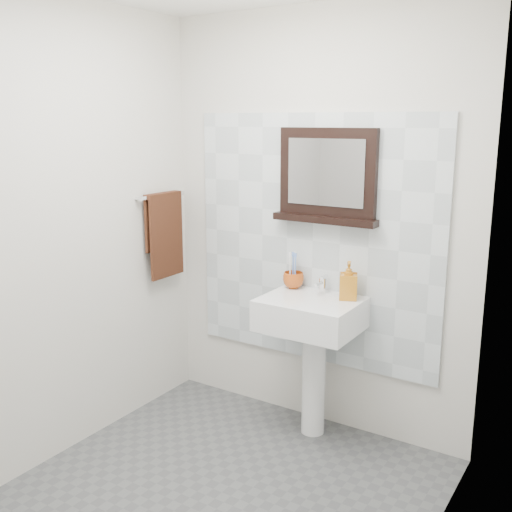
{
  "coord_description": "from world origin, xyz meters",
  "views": [
    {
      "loc": [
        1.61,
        -2.07,
        1.86
      ],
      "look_at": [
        -0.07,
        0.55,
        1.15
      ],
      "focal_mm": 42.0,
      "sensor_mm": 36.0,
      "label": 1
    }
  ],
  "objects_px": {
    "pedestal_sink": "(311,329)",
    "toothbrush_cup": "(293,280)",
    "framed_mirror": "(327,178)",
    "hand_towel": "(164,228)",
    "soap_dispenser": "(349,280)"
  },
  "relations": [
    {
      "from": "hand_towel",
      "to": "toothbrush_cup",
      "type": "bearing_deg",
      "value": 12.3
    },
    {
      "from": "pedestal_sink",
      "to": "framed_mirror",
      "type": "bearing_deg",
      "value": 93.76
    },
    {
      "from": "soap_dispenser",
      "to": "framed_mirror",
      "type": "relative_size",
      "value": 0.34
    },
    {
      "from": "framed_mirror",
      "to": "hand_towel",
      "type": "relative_size",
      "value": 1.16
    },
    {
      "from": "toothbrush_cup",
      "to": "framed_mirror",
      "type": "distance_m",
      "value": 0.65
    },
    {
      "from": "pedestal_sink",
      "to": "toothbrush_cup",
      "type": "bearing_deg",
      "value": 145.85
    },
    {
      "from": "toothbrush_cup",
      "to": "framed_mirror",
      "type": "height_order",
      "value": "framed_mirror"
    },
    {
      "from": "pedestal_sink",
      "to": "toothbrush_cup",
      "type": "xyz_separation_m",
      "value": [
        -0.2,
        0.13,
        0.23
      ]
    },
    {
      "from": "framed_mirror",
      "to": "pedestal_sink",
      "type": "bearing_deg",
      "value": -86.24
    },
    {
      "from": "soap_dispenser",
      "to": "pedestal_sink",
      "type": "bearing_deg",
      "value": -173.78
    },
    {
      "from": "toothbrush_cup",
      "to": "hand_towel",
      "type": "bearing_deg",
      "value": -167.7
    },
    {
      "from": "framed_mirror",
      "to": "hand_towel",
      "type": "height_order",
      "value": "framed_mirror"
    },
    {
      "from": "toothbrush_cup",
      "to": "framed_mirror",
      "type": "relative_size",
      "value": 0.2
    },
    {
      "from": "toothbrush_cup",
      "to": "soap_dispenser",
      "type": "relative_size",
      "value": 0.57
    },
    {
      "from": "framed_mirror",
      "to": "toothbrush_cup",
      "type": "bearing_deg",
      "value": -163.8
    }
  ]
}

